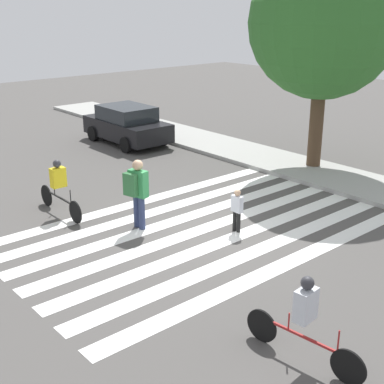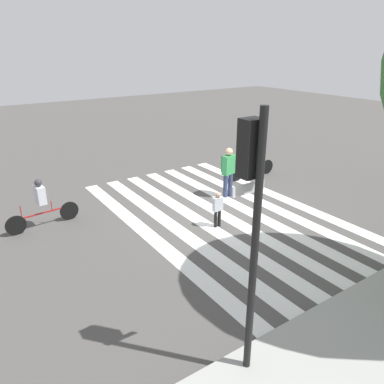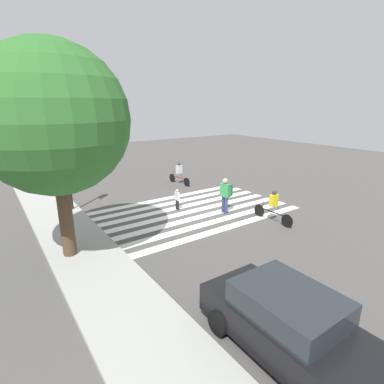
% 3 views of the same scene
% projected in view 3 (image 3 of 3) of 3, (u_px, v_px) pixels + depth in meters
% --- Properties ---
extents(ground_plane, '(60.00, 60.00, 0.00)m').
position_uv_depth(ground_plane, '(194.00, 211.00, 16.02)').
color(ground_plane, '#4C4947').
extents(sidewalk_curb, '(36.00, 2.50, 0.14)m').
position_uv_depth(sidewalk_curb, '(73.00, 238.00, 12.56)').
color(sidewalk_curb, '#9E9E99').
rests_on(sidewalk_curb, ground_plane).
extents(crosswalk_stripes, '(5.91, 10.00, 0.01)m').
position_uv_depth(crosswalk_stripes, '(194.00, 211.00, 16.02)').
color(crosswalk_stripes, white).
rests_on(crosswalk_stripes, ground_plane).
extents(traffic_light, '(0.60, 0.50, 4.56)m').
position_uv_depth(traffic_light, '(68.00, 151.00, 15.10)').
color(traffic_light, black).
rests_on(traffic_light, ground_plane).
extents(street_tree, '(5.00, 5.00, 7.50)m').
position_uv_depth(street_tree, '(53.00, 120.00, 9.76)').
color(street_tree, '#4C3826').
rests_on(street_tree, ground_plane).
extents(pedestrian_adult_tall_backpack, '(0.56, 0.50, 1.86)m').
position_uv_depth(pedestrian_adult_tall_backpack, '(226.00, 193.00, 15.42)').
color(pedestrian_adult_tall_backpack, navy).
rests_on(pedestrian_adult_tall_backpack, ground_plane).
extents(pedestrian_child_with_backpack, '(0.32, 0.17, 1.15)m').
position_uv_depth(pedestrian_child_with_backpack, '(177.00, 198.00, 16.00)').
color(pedestrian_child_with_backpack, black).
rests_on(pedestrian_child_with_backpack, ground_plane).
extents(cyclist_near_curb, '(2.35, 0.40, 1.58)m').
position_uv_depth(cyclist_near_curb, '(273.00, 205.00, 14.31)').
color(cyclist_near_curb, black).
rests_on(cyclist_near_curb, ground_plane).
extents(cyclist_mid_street, '(2.24, 0.42, 1.57)m').
position_uv_depth(cyclist_mid_street, '(179.00, 172.00, 21.10)').
color(cyclist_mid_street, black).
rests_on(cyclist_mid_street, ground_plane).
extents(car_parked_dark_suv, '(4.11, 2.07, 1.58)m').
position_uv_depth(car_parked_dark_suv, '(286.00, 322.00, 6.72)').
color(car_parked_dark_suv, black).
rests_on(car_parked_dark_suv, ground_plane).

